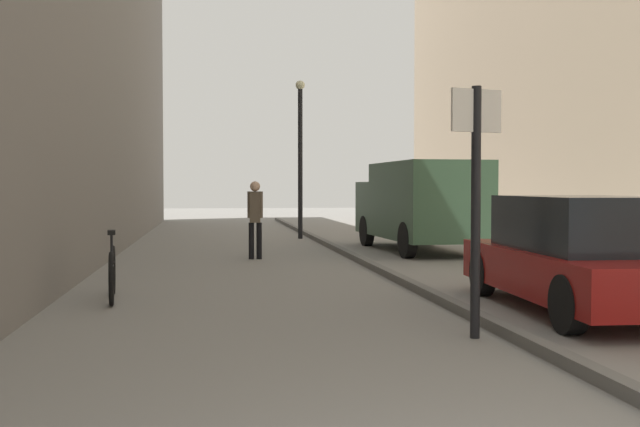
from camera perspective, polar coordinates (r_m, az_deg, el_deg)
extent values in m
plane|color=gray|center=(14.91, -2.63, -3.98)|extent=(80.00, 80.00, 0.00)
cube|color=#615F5B|center=(15.14, 3.34, -3.66)|extent=(0.16, 40.00, 0.12)
cylinder|color=black|center=(16.21, -5.27, -2.10)|extent=(0.12, 0.12, 0.79)
cylinder|color=black|center=(16.19, -4.68, -2.10)|extent=(0.12, 0.12, 0.79)
cube|color=brown|center=(16.16, -4.98, 0.50)|extent=(0.24, 0.21, 0.67)
cylinder|color=brown|center=(16.17, -5.41, 0.68)|extent=(0.09, 0.09, 0.57)
cylinder|color=brown|center=(16.15, -4.56, 0.68)|extent=(0.09, 0.09, 0.57)
sphere|color=tan|center=(16.16, -4.99, 2.08)|extent=(0.22, 0.22, 0.22)
cube|color=#335138|center=(17.74, 8.22, 0.99)|extent=(2.07, 3.74, 1.81)
cube|color=#335138|center=(20.16, 5.84, 0.49)|extent=(1.97, 1.51, 1.36)
cube|color=black|center=(20.63, 5.44, 1.35)|extent=(1.60, 0.11, 0.60)
cylinder|color=black|center=(19.82, 3.59, -1.32)|extent=(0.26, 0.81, 0.80)
cylinder|color=black|center=(20.32, 8.25, -1.26)|extent=(0.26, 0.81, 0.80)
cylinder|color=black|center=(16.44, 6.70, -2.03)|extent=(0.26, 0.81, 0.80)
cylinder|color=black|center=(17.04, 12.17, -1.92)|extent=(0.26, 0.81, 0.80)
cube|color=maroon|center=(9.98, 19.41, -4.23)|extent=(1.98, 4.27, 0.55)
cube|color=black|center=(9.93, 19.45, -0.70)|extent=(1.62, 2.58, 0.68)
cylinder|color=black|center=(11.02, 12.32, -4.50)|extent=(0.23, 0.65, 0.64)
cylinder|color=black|center=(11.63, 20.04, -4.23)|extent=(0.23, 0.65, 0.64)
cylinder|color=black|center=(8.38, 18.49, -6.62)|extent=(0.23, 0.65, 0.64)
cylinder|color=black|center=(7.84, 11.82, 0.05)|extent=(0.10, 0.10, 2.60)
cube|color=white|center=(7.87, 11.88, 7.71)|extent=(0.59, 0.19, 0.44)
cylinder|color=black|center=(22.49, -1.52, 3.80)|extent=(0.14, 0.14, 4.50)
sphere|color=beige|center=(22.68, -1.53, 9.79)|extent=(0.28, 0.28, 0.28)
torus|color=black|center=(11.24, -15.55, -4.19)|extent=(0.14, 0.72, 0.72)
torus|color=black|center=(10.20, -15.66, -4.83)|extent=(0.14, 0.72, 0.72)
cylinder|color=black|center=(10.70, -15.61, -3.69)|extent=(0.15, 0.95, 0.05)
cylinder|color=black|center=(10.49, -15.64, -2.60)|extent=(0.04, 0.04, 0.40)
cube|color=black|center=(10.48, -15.66, -1.40)|extent=(0.12, 0.25, 0.06)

